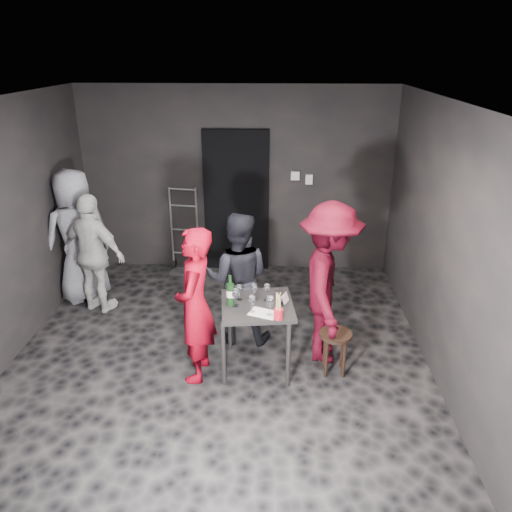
{
  "coord_description": "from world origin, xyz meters",
  "views": [
    {
      "loc": [
        0.61,
        -4.61,
        3.15
      ],
      "look_at": [
        0.39,
        0.25,
        1.11
      ],
      "focal_mm": 35.0,
      "sensor_mm": 36.0,
      "label": 1
    }
  ],
  "objects_px": {
    "stool": "(335,341)",
    "bystander_cream": "(94,252)",
    "hand_truck": "(185,257)",
    "woman_black": "(238,277)",
    "server_red": "(195,300)",
    "tasting_table": "(257,312)",
    "wine_bottle": "(230,293)",
    "bystander_grey": "(76,225)",
    "breadstick_cup": "(278,307)",
    "man_maroon": "(330,271)"
  },
  "relations": [
    {
      "from": "tasting_table",
      "to": "breadstick_cup",
      "type": "distance_m",
      "value": 0.43
    },
    {
      "from": "bystander_cream",
      "to": "bystander_grey",
      "type": "relative_size",
      "value": 0.76
    },
    {
      "from": "wine_bottle",
      "to": "hand_truck",
      "type": "bearing_deg",
      "value": 110.68
    },
    {
      "from": "bystander_grey",
      "to": "server_red",
      "type": "bearing_deg",
      "value": 94.41
    },
    {
      "from": "man_maroon",
      "to": "wine_bottle",
      "type": "bearing_deg",
      "value": 108.19
    },
    {
      "from": "man_maroon",
      "to": "bystander_grey",
      "type": "relative_size",
      "value": 0.98
    },
    {
      "from": "stool",
      "to": "server_red",
      "type": "bearing_deg",
      "value": -175.79
    },
    {
      "from": "hand_truck",
      "to": "bystander_grey",
      "type": "distance_m",
      "value": 1.73
    },
    {
      "from": "server_red",
      "to": "bystander_cream",
      "type": "xyz_separation_m",
      "value": [
        -1.48,
        1.33,
        -0.07
      ]
    },
    {
      "from": "hand_truck",
      "to": "bystander_cream",
      "type": "distance_m",
      "value": 1.64
    },
    {
      "from": "tasting_table",
      "to": "stool",
      "type": "xyz_separation_m",
      "value": [
        0.8,
        -0.06,
        -0.28
      ]
    },
    {
      "from": "hand_truck",
      "to": "tasting_table",
      "type": "height_order",
      "value": "hand_truck"
    },
    {
      "from": "tasting_table",
      "to": "server_red",
      "type": "bearing_deg",
      "value": -164.48
    },
    {
      "from": "server_red",
      "to": "bystander_cream",
      "type": "height_order",
      "value": "server_red"
    },
    {
      "from": "hand_truck",
      "to": "stool",
      "type": "relative_size",
      "value": 2.73
    },
    {
      "from": "tasting_table",
      "to": "server_red",
      "type": "height_order",
      "value": "server_red"
    },
    {
      "from": "bystander_grey",
      "to": "wine_bottle",
      "type": "xyz_separation_m",
      "value": [
        2.13,
        -1.51,
        -0.17
      ]
    },
    {
      "from": "server_red",
      "to": "hand_truck",
      "type": "bearing_deg",
      "value": -164.8
    },
    {
      "from": "server_red",
      "to": "man_maroon",
      "type": "distance_m",
      "value": 1.41
    },
    {
      "from": "bystander_grey",
      "to": "hand_truck",
      "type": "bearing_deg",
      "value": 174.86
    },
    {
      "from": "hand_truck",
      "to": "woman_black",
      "type": "height_order",
      "value": "woman_black"
    },
    {
      "from": "man_maroon",
      "to": "breadstick_cup",
      "type": "distance_m",
      "value": 0.76
    },
    {
      "from": "man_maroon",
      "to": "woman_black",
      "type": "bearing_deg",
      "value": 75.65
    },
    {
      "from": "stool",
      "to": "bystander_grey",
      "type": "height_order",
      "value": "bystander_grey"
    },
    {
      "from": "woman_black",
      "to": "wine_bottle",
      "type": "height_order",
      "value": "woman_black"
    },
    {
      "from": "server_red",
      "to": "bystander_cream",
      "type": "bearing_deg",
      "value": -129.54
    },
    {
      "from": "stool",
      "to": "bystander_cream",
      "type": "bearing_deg",
      "value": 156.95
    },
    {
      "from": "bystander_cream",
      "to": "wine_bottle",
      "type": "relative_size",
      "value": 4.93
    },
    {
      "from": "bystander_cream",
      "to": "hand_truck",
      "type": "bearing_deg",
      "value": -104.23
    },
    {
      "from": "stool",
      "to": "bystander_cream",
      "type": "height_order",
      "value": "bystander_cream"
    },
    {
      "from": "tasting_table",
      "to": "wine_bottle",
      "type": "height_order",
      "value": "wine_bottle"
    },
    {
      "from": "hand_truck",
      "to": "tasting_table",
      "type": "bearing_deg",
      "value": -55.02
    },
    {
      "from": "breadstick_cup",
      "to": "woman_black",
      "type": "bearing_deg",
      "value": 118.38
    },
    {
      "from": "server_red",
      "to": "woman_black",
      "type": "xyz_separation_m",
      "value": [
        0.36,
        0.72,
        -0.08
      ]
    },
    {
      "from": "hand_truck",
      "to": "man_maroon",
      "type": "relative_size",
      "value": 0.63
    },
    {
      "from": "man_maroon",
      "to": "breadstick_cup",
      "type": "height_order",
      "value": "man_maroon"
    },
    {
      "from": "breadstick_cup",
      "to": "bystander_cream",
      "type": "bearing_deg",
      "value": 147.69
    },
    {
      "from": "bystander_grey",
      "to": "stool",
      "type": "bearing_deg",
      "value": 111.26
    },
    {
      "from": "bystander_cream",
      "to": "woman_black",
      "type": "bearing_deg",
      "value": -176.93
    },
    {
      "from": "woman_black",
      "to": "bystander_grey",
      "type": "bearing_deg",
      "value": -20.11
    },
    {
      "from": "tasting_table",
      "to": "stool",
      "type": "height_order",
      "value": "tasting_table"
    },
    {
      "from": "bystander_cream",
      "to": "stool",
      "type": "bearing_deg",
      "value": 178.33
    },
    {
      "from": "hand_truck",
      "to": "server_red",
      "type": "bearing_deg",
      "value": -68.46
    },
    {
      "from": "server_red",
      "to": "man_maroon",
      "type": "bearing_deg",
      "value": 109.4
    },
    {
      "from": "man_maroon",
      "to": "breadstick_cup",
      "type": "bearing_deg",
      "value": 138.92
    },
    {
      "from": "hand_truck",
      "to": "bystander_grey",
      "type": "xyz_separation_m",
      "value": [
        -1.21,
        -0.93,
        0.81
      ]
    },
    {
      "from": "server_red",
      "to": "bystander_grey",
      "type": "bearing_deg",
      "value": -130.25
    },
    {
      "from": "bystander_cream",
      "to": "bystander_grey",
      "type": "xyz_separation_m",
      "value": [
        -0.31,
        0.32,
        0.25
      ]
    },
    {
      "from": "breadstick_cup",
      "to": "hand_truck",
      "type": "bearing_deg",
      "value": 117.42
    },
    {
      "from": "bystander_grey",
      "to": "man_maroon",
      "type": "bearing_deg",
      "value": 115.45
    }
  ]
}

